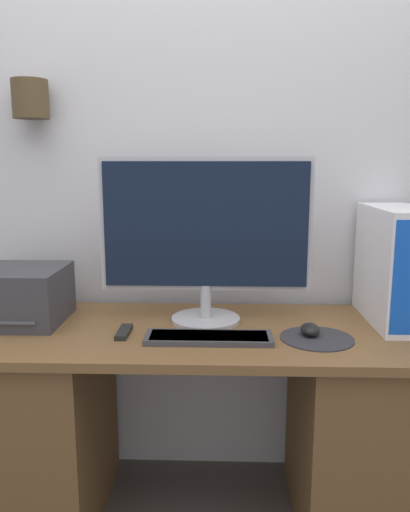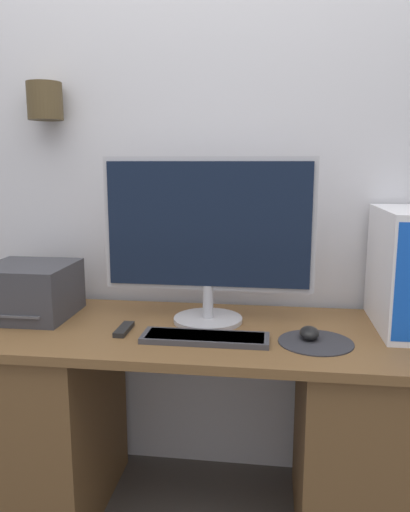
# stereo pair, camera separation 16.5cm
# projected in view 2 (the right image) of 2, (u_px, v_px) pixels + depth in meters

# --- Properties ---
(wall_back) EXTENTS (6.40, 0.18, 2.70)m
(wall_back) POSITION_uv_depth(u_px,v_px,m) (211.00, 142.00, 1.93)
(wall_back) COLOR silver
(wall_back) RESTS_ON ground_plane
(desk) EXTENTS (1.63, 0.62, 0.72)m
(desk) POSITION_uv_depth(u_px,v_px,m) (198.00, 422.00, 1.76)
(desk) COLOR brown
(desk) RESTS_ON ground_plane
(monitor) EXTENTS (0.73, 0.24, 0.58)m
(monitor) POSITION_uv_depth(u_px,v_px,m) (208.00, 232.00, 1.71)
(monitor) COLOR #B7B7BC
(monitor) RESTS_ON desk
(keyboard) EXTENTS (0.40, 0.12, 0.02)m
(keyboard) POSITION_uv_depth(u_px,v_px,m) (205.00, 338.00, 1.58)
(keyboard) COLOR #3D3D42
(keyboard) RESTS_ON desk
(mousepad) EXTENTS (0.23, 0.23, 0.00)m
(mousepad) POSITION_uv_depth(u_px,v_px,m) (316.00, 342.00, 1.56)
(mousepad) COLOR #2D2D33
(mousepad) RESTS_ON desk
(mouse) EXTENTS (0.06, 0.09, 0.04)m
(mouse) POSITION_uv_depth(u_px,v_px,m) (309.00, 333.00, 1.58)
(mouse) COLOR black
(mouse) RESTS_ON mousepad
(computer_tower) EXTENTS (0.18, 0.41, 0.41)m
(computer_tower) POSITION_uv_depth(u_px,v_px,m) (405.00, 270.00, 1.67)
(computer_tower) COLOR white
(computer_tower) RESTS_ON desk
(printer) EXTENTS (0.31, 0.30, 0.19)m
(printer) POSITION_uv_depth(u_px,v_px,m) (30.00, 291.00, 1.82)
(printer) COLOR #38383D
(printer) RESTS_ON desk
(remote_control) EXTENTS (0.04, 0.13, 0.02)m
(remote_control) POSITION_uv_depth(u_px,v_px,m) (124.00, 329.00, 1.67)
(remote_control) COLOR black
(remote_control) RESTS_ON desk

